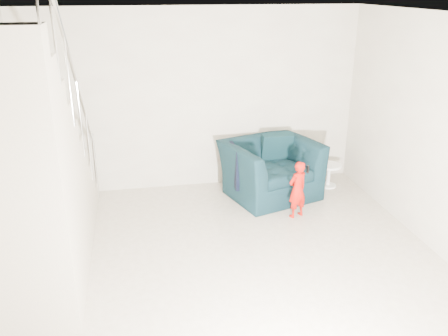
{
  "coord_description": "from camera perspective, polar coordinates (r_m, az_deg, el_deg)",
  "views": [
    {
      "loc": [
        -0.89,
        -4.15,
        2.96
      ],
      "look_at": [
        0.15,
        1.2,
        0.85
      ],
      "focal_mm": 38.0,
      "sensor_mm": 36.0,
      "label": 1
    }
  ],
  "objects": [
    {
      "name": "side_table",
      "position": [
        7.55,
        12.5,
        -0.43
      ],
      "size": [
        0.37,
        0.37,
        0.37
      ],
      "color": "white",
      "rests_on": "floor"
    },
    {
      "name": "phone",
      "position": [
        6.34,
        10.05,
        -0.14
      ],
      "size": [
        0.02,
        0.05,
        0.1
      ],
      "primitive_type": "cube",
      "rotation": [
        0.0,
        0.0,
        0.02
      ],
      "color": "black",
      "rests_on": "toddler"
    },
    {
      "name": "throw",
      "position": [
        6.86,
        1.24,
        0.3
      ],
      "size": [
        0.05,
        0.52,
        0.58
      ],
      "primitive_type": "cube",
      "color": "black",
      "rests_on": "armchair"
    },
    {
      "name": "armchair",
      "position": [
        7.05,
        5.63,
        -0.13
      ],
      "size": [
        1.54,
        1.44,
        0.82
      ],
      "primitive_type": "imported",
      "rotation": [
        0.0,
        0.0,
        0.31
      ],
      "color": "black",
      "rests_on": "floor"
    },
    {
      "name": "ceiling",
      "position": [
        4.25,
        1.15,
        17.64
      ],
      "size": [
        5.5,
        5.5,
        0.0
      ],
      "primitive_type": "plane",
      "rotation": [
        3.14,
        0.0,
        0.0
      ],
      "color": "silver",
      "rests_on": "back_wall"
    },
    {
      "name": "toddler",
      "position": [
        6.43,
        8.82,
        -2.57
      ],
      "size": [
        0.34,
        0.29,
        0.8
      ],
      "primitive_type": "imported",
      "rotation": [
        0.0,
        0.0,
        3.55
      ],
      "color": "#9C0506",
      "rests_on": "floor"
    },
    {
      "name": "floor",
      "position": [
        5.18,
        0.92,
        -13.73
      ],
      "size": [
        5.5,
        5.5,
        0.0
      ],
      "primitive_type": "plane",
      "color": "gray",
      "rests_on": "ground"
    },
    {
      "name": "back_wall",
      "position": [
        7.14,
        -3.59,
        8.1
      ],
      "size": [
        5.0,
        0.0,
        5.0
      ],
      "primitive_type": "plane",
      "rotation": [
        1.57,
        0.0,
        0.0
      ],
      "color": "#A79988",
      "rests_on": "floor"
    },
    {
      "name": "staircase",
      "position": [
        5.24,
        -22.33,
        -3.15
      ],
      "size": [
        1.02,
        3.03,
        3.62
      ],
      "color": "#ADA089",
      "rests_on": "floor"
    },
    {
      "name": "cushion",
      "position": [
        7.25,
        6.35,
        2.48
      ],
      "size": [
        0.47,
        0.23,
        0.47
      ],
      "primitive_type": "cube",
      "rotation": [
        0.21,
        0.0,
        0.0
      ],
      "color": "black",
      "rests_on": "armchair"
    }
  ]
}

